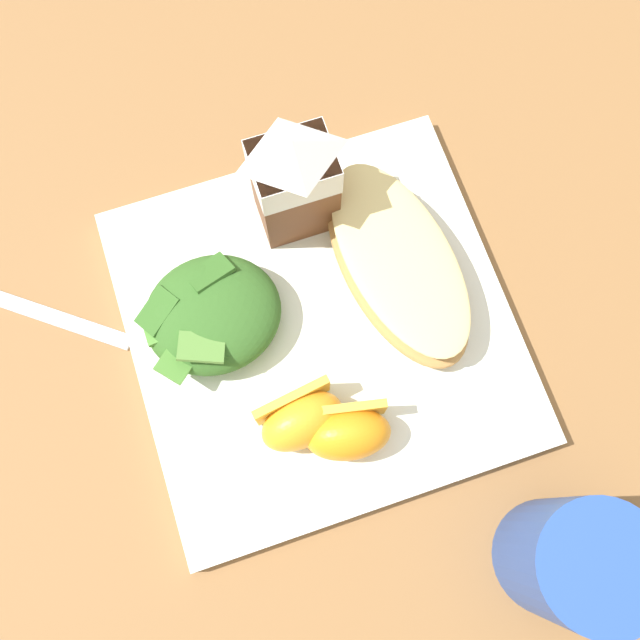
{
  "coord_description": "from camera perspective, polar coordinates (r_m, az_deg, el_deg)",
  "views": [
    {
      "loc": [
        -0.04,
        -0.13,
        0.52
      ],
      "look_at": [
        0.0,
        0.0,
        0.03
      ],
      "focal_mm": 39.09,
      "sensor_mm": 36.0,
      "label": 1
    }
  ],
  "objects": [
    {
      "name": "green_salad_pile",
      "position": [
        0.51,
        -8.83,
        0.44
      ],
      "size": [
        0.1,
        0.09,
        0.04
      ],
      "color": "#336023",
      "rests_on": "white_plate"
    },
    {
      "name": "drinking_blue_cup",
      "position": [
        0.5,
        20.03,
        -18.06
      ],
      "size": [
        0.08,
        0.08,
        0.1
      ],
      "primitive_type": "cylinder",
      "color": "#284CA3",
      "rests_on": "ground"
    },
    {
      "name": "orange_wedge_middle",
      "position": [
        0.49,
        2.27,
        -9.12
      ],
      "size": [
        0.07,
        0.05,
        0.04
      ],
      "color": "orange",
      "rests_on": "white_plate"
    },
    {
      "name": "orange_wedge_front",
      "position": [
        0.49,
        -1.58,
        -8.09
      ],
      "size": [
        0.06,
        0.05,
        0.04
      ],
      "color": "orange",
      "rests_on": "white_plate"
    },
    {
      "name": "cheesy_pizza_bread",
      "position": [
        0.52,
        6.35,
        4.59
      ],
      "size": [
        0.1,
        0.18,
        0.04
      ],
      "color": "tan",
      "rests_on": "white_plate"
    },
    {
      "name": "white_plate",
      "position": [
        0.53,
        0.0,
        -0.52
      ],
      "size": [
        0.28,
        0.28,
        0.02
      ],
      "primitive_type": "cube",
      "color": "white",
      "rests_on": "ground"
    },
    {
      "name": "milk_carton",
      "position": [
        0.5,
        -2.15,
        11.51
      ],
      "size": [
        0.06,
        0.05,
        0.11
      ],
      "color": "brown",
      "rests_on": "white_plate"
    },
    {
      "name": "ground",
      "position": [
        0.54,
        0.0,
        -0.75
      ],
      "size": [
        3.0,
        3.0,
        0.0
      ],
      "primitive_type": "plane",
      "color": "olive"
    }
  ]
}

